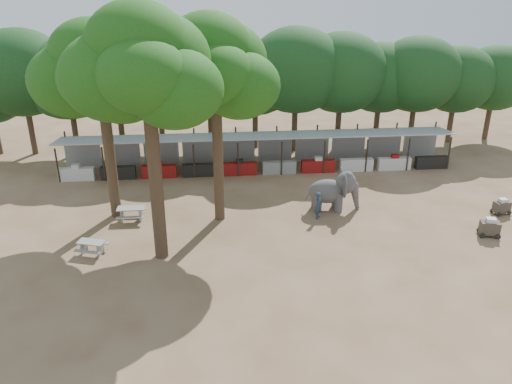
{
  "coord_description": "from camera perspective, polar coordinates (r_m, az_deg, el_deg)",
  "views": [
    {
      "loc": [
        -3.37,
        -19.98,
        12.69
      ],
      "look_at": [
        -1.0,
        5.0,
        2.0
      ],
      "focal_mm": 35.0,
      "sensor_mm": 36.0,
      "label": 1
    }
  ],
  "objects": [
    {
      "name": "cart_front",
      "position": [
        29.47,
        25.15,
        -3.67
      ],
      "size": [
        1.23,
        0.96,
        1.06
      ],
      "rotation": [
        0.0,
        0.0,
        -0.26
      ],
      "color": "#352D22",
      "rests_on": "ground"
    },
    {
      "name": "backdrop_trees",
      "position": [
        39.78,
        -0.48,
        12.68
      ],
      "size": [
        46.46,
        5.95,
        8.33
      ],
      "color": "#332316",
      "rests_on": "ground"
    },
    {
      "name": "cart_back",
      "position": [
        32.55,
        26.27,
        -1.48
      ],
      "size": [
        1.1,
        0.83,
        0.97
      ],
      "rotation": [
        0.0,
        0.0,
        0.2
      ],
      "color": "#352D22",
      "rests_on": "ground"
    },
    {
      "name": "yard_tree_back",
      "position": [
        26.5,
        -4.99,
        13.99
      ],
      "size": [
        7.1,
        6.9,
        11.36
      ],
      "color": "#332316",
      "rests_on": "ground"
    },
    {
      "name": "picnic_table_far",
      "position": [
        29.31,
        -14.06,
        -2.23
      ],
      "size": [
        1.56,
        1.4,
        0.78
      ],
      "rotation": [
        0.0,
        0.0,
        -0.01
      ],
      "color": "gray",
      "rests_on": "ground"
    },
    {
      "name": "yard_tree_center",
      "position": [
        22.61,
        -12.74,
        13.67
      ],
      "size": [
        7.1,
        6.9,
        12.04
      ],
      "color": "#332316",
      "rests_on": "ground"
    },
    {
      "name": "elephant",
      "position": [
        29.86,
        8.88,
        0.16
      ],
      "size": [
        3.16,
        2.42,
        2.41
      ],
      "rotation": [
        0.0,
        0.0,
        -0.07
      ],
      "color": "#424040",
      "rests_on": "ground"
    },
    {
      "name": "ground",
      "position": [
        23.91,
        3.56,
        -9.03
      ],
      "size": [
        100.0,
        100.0,
        0.0
      ],
      "primitive_type": "plane",
      "color": "brown",
      "rests_on": "ground"
    },
    {
      "name": "handler",
      "position": [
        28.79,
        7.16,
        -1.52
      ],
      "size": [
        0.56,
        0.67,
        1.59
      ],
      "primitive_type": "imported",
      "rotation": [
        0.0,
        0.0,
        1.21
      ],
      "color": "#26384C",
      "rests_on": "ground"
    },
    {
      "name": "yard_tree_left",
      "position": [
        28.14,
        -17.62,
        12.85
      ],
      "size": [
        7.1,
        6.9,
        11.02
      ],
      "color": "#332316",
      "rests_on": "ground"
    },
    {
      "name": "vendor_stalls",
      "position": [
        35.88,
        0.26,
        4.37
      ],
      "size": [
        28.0,
        2.99,
        2.8
      ],
      "color": "gray",
      "rests_on": "ground"
    },
    {
      "name": "picnic_table_near",
      "position": [
        26.39,
        -18.26,
        -5.85
      ],
      "size": [
        1.66,
        1.57,
        0.68
      ],
      "rotation": [
        0.0,
        0.0,
        -0.31
      ],
      "color": "gray",
      "rests_on": "ground"
    }
  ]
}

